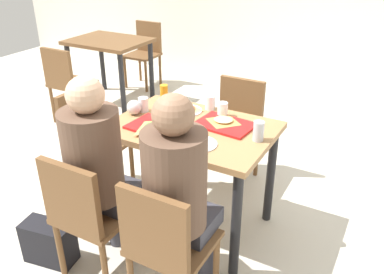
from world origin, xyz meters
TOP-DOWN VIEW (x-y plane):
  - ground_plane at (0.00, 0.00)m, footprint 10.00×10.00m
  - main_table at (0.00, 0.00)m, footprint 1.04×0.73m
  - chair_near_left at (-0.26, -0.75)m, footprint 0.40×0.40m
  - chair_near_right at (0.26, -0.75)m, footprint 0.40×0.40m
  - chair_far_side at (0.00, 0.75)m, footprint 0.40×0.40m
  - chair_left_end at (-0.90, 0.00)m, footprint 0.40×0.40m
  - person_in_red at (-0.26, -0.61)m, footprint 0.32×0.42m
  - person_in_brown_jacket at (0.26, -0.61)m, footprint 0.32×0.42m
  - tray_red_near at (-0.18, -0.13)m, footprint 0.38×0.29m
  - tray_red_far at (0.18, 0.11)m, footprint 0.38×0.29m
  - paper_plate_center at (-0.16, 0.20)m, footprint 0.22×0.22m
  - paper_plate_near_edge at (0.16, -0.20)m, footprint 0.22×0.22m
  - pizza_slice_a at (-0.18, -0.15)m, footprint 0.24×0.28m
  - pizza_slice_b at (0.16, 0.13)m, footprint 0.19×0.18m
  - pizza_slice_c at (-0.16, 0.20)m, footprint 0.24×0.25m
  - plastic_cup_a at (-0.03, 0.31)m, footprint 0.07×0.07m
  - plastic_cup_b at (0.03, -0.31)m, footprint 0.07×0.07m
  - plastic_cup_c at (-0.42, 0.05)m, footprint 0.07×0.07m
  - plastic_cup_d at (0.10, 0.24)m, footprint 0.07×0.07m
  - soda_can at (0.44, 0.02)m, footprint 0.07×0.07m
  - condiment_bottle at (-0.34, 0.20)m, footprint 0.06×0.06m
  - foil_bundle at (-0.44, -0.02)m, footprint 0.10×0.10m
  - handbag at (-0.61, -0.77)m, footprint 0.34×0.21m
  - background_table at (-2.02, 1.62)m, footprint 0.90×0.70m
  - background_chair_near at (-2.02, 0.89)m, footprint 0.40×0.40m
  - background_chair_far at (-2.02, 2.35)m, footprint 0.40×0.40m

SIDE VIEW (x-z plane):
  - ground_plane at x=0.00m, z-range -0.02..0.00m
  - handbag at x=-0.61m, z-range 0.00..0.28m
  - chair_near_left at x=-0.26m, z-range 0.07..0.92m
  - chair_near_right at x=0.26m, z-range 0.07..0.92m
  - chair_far_side at x=0.00m, z-range 0.07..0.92m
  - chair_left_end at x=-0.90m, z-range 0.07..0.92m
  - background_chair_near at x=-2.02m, z-range 0.07..0.92m
  - background_chair_far at x=-2.02m, z-range 0.07..0.92m
  - background_table at x=-2.02m, z-range 0.25..1.03m
  - main_table at x=0.00m, z-range 0.27..1.04m
  - person_in_red at x=-0.26m, z-range 0.11..1.37m
  - person_in_brown_jacket at x=0.26m, z-range 0.11..1.37m
  - paper_plate_center at x=-0.16m, z-range 0.77..0.78m
  - paper_plate_near_edge at x=0.16m, z-range 0.77..0.78m
  - tray_red_near at x=-0.18m, z-range 0.77..0.79m
  - tray_red_far at x=0.18m, z-range 0.77..0.79m
  - pizza_slice_c at x=-0.16m, z-range 0.78..0.80m
  - pizza_slice_a at x=-0.18m, z-range 0.79..0.81m
  - pizza_slice_b at x=0.16m, z-range 0.79..0.81m
  - plastic_cup_a at x=-0.03m, z-range 0.77..0.87m
  - plastic_cup_b at x=0.03m, z-range 0.77..0.87m
  - plastic_cup_c at x=-0.42m, z-range 0.77..0.87m
  - plastic_cup_d at x=0.10m, z-range 0.77..0.87m
  - foil_bundle at x=-0.44m, z-range 0.77..0.87m
  - soda_can at x=0.44m, z-range 0.77..0.90m
  - condiment_bottle at x=-0.34m, z-range 0.77..0.93m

